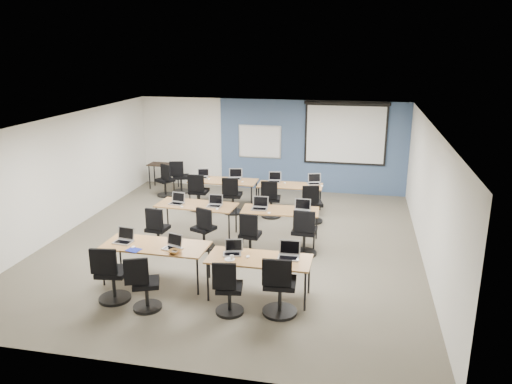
% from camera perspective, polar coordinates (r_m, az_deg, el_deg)
% --- Properties ---
extents(floor, '(8.00, 9.00, 0.02)m').
position_cam_1_polar(floor, '(11.08, -2.61, -5.89)').
color(floor, '#6B6354').
rests_on(floor, ground).
extents(ceiling, '(8.00, 9.00, 0.02)m').
position_cam_1_polar(ceiling, '(10.36, -2.80, 8.05)').
color(ceiling, white).
rests_on(ceiling, ground).
extents(wall_back, '(8.00, 0.04, 2.70)m').
position_cam_1_polar(wall_back, '(14.93, 1.62, 5.39)').
color(wall_back, beige).
rests_on(wall_back, ground).
extents(wall_front, '(8.00, 0.04, 2.70)m').
position_cam_1_polar(wall_front, '(6.65, -12.53, -9.43)').
color(wall_front, beige).
rests_on(wall_front, ground).
extents(wall_left, '(0.04, 9.00, 2.70)m').
position_cam_1_polar(wall_left, '(12.25, -21.15, 1.82)').
color(wall_left, beige).
rests_on(wall_left, ground).
extents(wall_right, '(0.04, 9.00, 2.70)m').
position_cam_1_polar(wall_right, '(10.42, 19.12, -0.42)').
color(wall_right, beige).
rests_on(wall_right, ground).
extents(blue_accent_panel, '(5.50, 0.04, 2.70)m').
position_cam_1_polar(blue_accent_panel, '(14.73, 6.41, 5.15)').
color(blue_accent_panel, '#3D5977').
rests_on(blue_accent_panel, wall_back).
extents(whiteboard, '(1.28, 0.03, 0.98)m').
position_cam_1_polar(whiteboard, '(14.89, 0.43, 5.77)').
color(whiteboard, silver).
rests_on(whiteboard, wall_back).
extents(projector_screen, '(2.40, 0.10, 1.82)m').
position_cam_1_polar(projector_screen, '(14.52, 10.21, 6.98)').
color(projector_screen, black).
rests_on(projector_screen, wall_back).
extents(training_table_front_left, '(1.92, 0.80, 0.73)m').
position_cam_1_polar(training_table_front_left, '(9.29, -11.39, -6.16)').
color(training_table_front_left, '#A27641').
rests_on(training_table_front_left, floor).
extents(training_table_front_right, '(1.77, 0.74, 0.73)m').
position_cam_1_polar(training_table_front_right, '(8.57, 0.37, -7.84)').
color(training_table_front_right, olive).
rests_on(training_table_front_right, floor).
extents(training_table_mid_left, '(1.81, 0.75, 0.73)m').
position_cam_1_polar(training_table_mid_left, '(11.43, -6.81, -1.63)').
color(training_table_mid_left, '#9A613C').
rests_on(training_table_mid_left, floor).
extents(training_table_mid_right, '(1.69, 0.70, 0.73)m').
position_cam_1_polar(training_table_mid_right, '(11.00, 2.78, -2.29)').
color(training_table_mid_right, olive).
rests_on(training_table_mid_right, floor).
extents(training_table_back_left, '(1.81, 0.75, 0.73)m').
position_cam_1_polar(training_table_back_left, '(13.40, -3.77, 1.16)').
color(training_table_back_left, '#956030').
rests_on(training_table_back_left, floor).
extents(training_table_back_right, '(1.67, 0.69, 0.73)m').
position_cam_1_polar(training_table_back_right, '(12.96, 3.90, 0.61)').
color(training_table_back_right, '#A7683C').
rests_on(training_table_back_right, floor).
extents(laptop_0, '(0.33, 0.28, 0.25)m').
position_cam_1_polar(laptop_0, '(9.52, -14.83, -5.16)').
color(laptop_0, silver).
rests_on(laptop_0, training_table_front_left).
extents(mouse_0, '(0.08, 0.11, 0.03)m').
position_cam_1_polar(mouse_0, '(9.23, -13.87, -6.12)').
color(mouse_0, white).
rests_on(mouse_0, training_table_front_left).
extents(task_chair_0, '(0.55, 0.55, 1.02)m').
position_cam_1_polar(task_chair_0, '(8.89, -16.21, -9.46)').
color(task_chair_0, black).
rests_on(task_chair_0, floor).
extents(laptop_1, '(0.32, 0.27, 0.24)m').
position_cam_1_polar(laptop_1, '(9.05, -9.45, -6.00)').
color(laptop_1, '#BABBC7').
rests_on(laptop_1, training_table_front_left).
extents(mouse_1, '(0.08, 0.11, 0.04)m').
position_cam_1_polar(mouse_1, '(8.95, -8.93, -6.57)').
color(mouse_1, white).
rests_on(mouse_1, training_table_front_left).
extents(task_chair_1, '(0.50, 0.48, 0.96)m').
position_cam_1_polar(task_chair_1, '(8.50, -12.68, -10.65)').
color(task_chair_1, black).
rests_on(task_chair_1, floor).
extents(laptop_2, '(0.31, 0.26, 0.24)m').
position_cam_1_polar(laptop_2, '(8.71, -2.67, -6.69)').
color(laptop_2, silver).
rests_on(laptop_2, training_table_front_right).
extents(mouse_2, '(0.08, 0.11, 0.03)m').
position_cam_1_polar(mouse_2, '(8.58, -0.95, -7.40)').
color(mouse_2, white).
rests_on(mouse_2, training_table_front_right).
extents(task_chair_2, '(0.47, 0.47, 0.95)m').
position_cam_1_polar(task_chair_2, '(8.19, -3.21, -11.36)').
color(task_chair_2, black).
rests_on(task_chair_2, floor).
extents(laptop_3, '(0.36, 0.31, 0.27)m').
position_cam_1_polar(laptop_3, '(8.58, 3.79, -7.04)').
color(laptop_3, '#ACACAD').
rests_on(laptop_3, training_table_front_right).
extents(mouse_3, '(0.07, 0.10, 0.04)m').
position_cam_1_polar(mouse_3, '(8.48, 4.77, -7.75)').
color(mouse_3, white).
rests_on(mouse_3, training_table_front_right).
extents(task_chair_3, '(0.57, 0.57, 1.05)m').
position_cam_1_polar(task_chair_3, '(8.15, 2.66, -11.18)').
color(task_chair_3, black).
rests_on(task_chair_3, floor).
extents(laptop_4, '(0.32, 0.27, 0.24)m').
position_cam_1_polar(laptop_4, '(11.53, -8.99, -1.02)').
color(laptop_4, '#A8A8AF').
rests_on(laptop_4, training_table_mid_left).
extents(mouse_4, '(0.06, 0.10, 0.03)m').
position_cam_1_polar(mouse_4, '(11.26, -8.46, -1.68)').
color(mouse_4, white).
rests_on(mouse_4, training_table_mid_left).
extents(task_chair_4, '(0.47, 0.47, 0.96)m').
position_cam_1_polar(task_chair_4, '(10.83, -11.23, -4.53)').
color(task_chair_4, black).
rests_on(task_chair_4, floor).
extents(laptop_5, '(0.32, 0.27, 0.25)m').
position_cam_1_polar(laptop_5, '(11.25, -4.74, -1.30)').
color(laptop_5, '#A5A5AD').
rests_on(laptop_5, training_table_mid_left).
extents(mouse_5, '(0.07, 0.10, 0.03)m').
position_cam_1_polar(mouse_5, '(11.01, -4.46, -1.96)').
color(mouse_5, white).
rests_on(mouse_5, training_table_mid_left).
extents(task_chair_5, '(0.50, 0.47, 0.96)m').
position_cam_1_polar(task_chair_5, '(10.69, -5.97, -4.57)').
color(task_chair_5, black).
rests_on(task_chair_5, floor).
extents(laptop_6, '(0.34, 0.29, 0.26)m').
position_cam_1_polar(laptop_6, '(11.03, 0.44, -1.60)').
color(laptop_6, '#B7B8C2').
rests_on(laptop_6, training_table_mid_right).
extents(mouse_6, '(0.08, 0.11, 0.04)m').
position_cam_1_polar(mouse_6, '(10.74, 1.50, -2.40)').
color(mouse_6, white).
rests_on(mouse_6, training_table_mid_right).
extents(task_chair_6, '(0.46, 0.46, 0.95)m').
position_cam_1_polar(task_chair_6, '(10.31, -0.73, -5.31)').
color(task_chair_6, black).
rests_on(task_chair_6, floor).
extents(laptop_7, '(0.35, 0.30, 0.26)m').
position_cam_1_polar(laptop_7, '(10.88, 5.30, -1.92)').
color(laptop_7, silver).
rests_on(laptop_7, training_table_mid_right).
extents(mouse_7, '(0.07, 0.10, 0.03)m').
position_cam_1_polar(mouse_7, '(10.68, 6.57, -2.62)').
color(mouse_7, white).
rests_on(mouse_7, training_table_mid_right).
extents(task_chair_7, '(0.54, 0.54, 1.02)m').
position_cam_1_polar(task_chair_7, '(10.38, 5.52, -5.04)').
color(task_chair_7, black).
rests_on(task_chair_7, floor).
extents(laptop_8, '(0.31, 0.27, 0.24)m').
position_cam_1_polar(laptop_8, '(13.69, -6.14, 1.88)').
color(laptop_8, '#B9B9B9').
rests_on(laptop_8, training_table_back_left).
extents(mouse_8, '(0.07, 0.10, 0.03)m').
position_cam_1_polar(mouse_8, '(13.51, -5.39, 1.49)').
color(mouse_8, white).
rests_on(mouse_8, training_table_back_left).
extents(task_chair_8, '(0.53, 0.53, 1.01)m').
position_cam_1_polar(task_chair_8, '(13.21, -6.60, -0.35)').
color(task_chair_8, black).
rests_on(task_chair_8, floor).
extents(laptop_9, '(0.36, 0.30, 0.27)m').
position_cam_1_polar(laptop_9, '(13.51, -2.43, 1.79)').
color(laptop_9, silver).
rests_on(laptop_9, training_table_back_left).
extents(mouse_9, '(0.07, 0.10, 0.03)m').
position_cam_1_polar(mouse_9, '(13.18, -1.57, 1.18)').
color(mouse_9, white).
rests_on(mouse_9, training_table_back_left).
extents(task_chair_9, '(0.51, 0.51, 0.99)m').
position_cam_1_polar(task_chair_9, '(12.88, -2.74, -0.75)').
color(task_chair_9, black).
rests_on(task_chair_9, floor).
extents(laptop_10, '(0.33, 0.28, 0.25)m').
position_cam_1_polar(laptop_10, '(13.23, 2.12, 1.46)').
color(laptop_10, '#B8B7C6').
rests_on(laptop_10, training_table_back_right).
extents(mouse_10, '(0.08, 0.11, 0.03)m').
position_cam_1_polar(mouse_10, '(13.08, 3.31, 1.04)').
color(mouse_10, white).
rests_on(mouse_10, training_table_back_right).
extents(task_chair_10, '(0.50, 0.50, 0.99)m').
position_cam_1_polar(task_chair_10, '(12.58, 1.69, -1.16)').
color(task_chair_10, black).
rests_on(task_chair_10, floor).
extents(laptop_11, '(0.34, 0.29, 0.26)m').
position_cam_1_polar(laptop_11, '(13.10, 6.65, 1.22)').
color(laptop_11, '#A5A4AA').
rests_on(laptop_11, training_table_back_right).
extents(mouse_11, '(0.09, 0.12, 0.04)m').
position_cam_1_polar(mouse_11, '(12.88, 7.55, 0.69)').
color(mouse_11, white).
rests_on(mouse_11, training_table_back_right).
extents(task_chair_11, '(0.50, 0.49, 0.98)m').
position_cam_1_polar(task_chair_11, '(12.29, 6.45, -1.71)').
color(task_chair_11, black).
rests_on(task_chair_11, floor).
extents(blue_mousepad, '(0.28, 0.25, 0.01)m').
position_cam_1_polar(blue_mousepad, '(9.13, -13.80, -6.44)').
color(blue_mousepad, navy).
rests_on(blue_mousepad, training_table_front_left).
extents(snack_bowl, '(0.26, 0.26, 0.05)m').
position_cam_1_polar(snack_bowl, '(8.85, -9.29, -6.76)').
color(snack_bowl, brown).
rests_on(snack_bowl, training_table_front_left).
extents(snack_plate, '(0.19, 0.19, 0.01)m').
position_cam_1_polar(snack_plate, '(8.50, -3.03, -7.70)').
color(snack_plate, white).
rests_on(snack_plate, training_table_front_right).
extents(coffee_cup, '(0.07, 0.07, 0.05)m').
position_cam_1_polar(coffee_cup, '(8.48, -2.77, -7.51)').
color(coffee_cup, white).
rests_on(coffee_cup, snack_plate).
extents(utility_table, '(0.89, 0.50, 0.75)m').
position_cam_1_polar(utility_table, '(15.40, -10.54, 2.81)').
color(utility_table, black).
rests_on(utility_table, floor).
extents(spare_chair_a, '(0.50, 0.49, 0.98)m').
position_cam_1_polar(spare_chair_a, '(14.87, -8.68, 1.42)').
color(spare_chair_a, black).
rests_on(spare_chair_a, floor).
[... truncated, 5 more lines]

